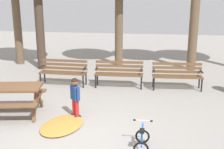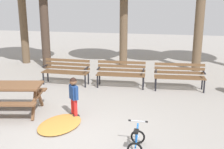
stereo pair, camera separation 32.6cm
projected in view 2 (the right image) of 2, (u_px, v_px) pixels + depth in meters
The scene contains 8 objects.
ground at pixel (71, 137), 6.17m from camera, with size 36.00×36.00×0.00m, color gray.
picnic_table at pixel (6, 91), 7.30m from camera, with size 2.02×1.66×0.79m.
park_bench_far_left at pixel (66, 70), 9.79m from camera, with size 1.61×0.48×0.85m.
park_bench_left at pixel (121, 72), 9.50m from camera, with size 1.62×0.54×0.85m.
park_bench_right at pixel (179, 74), 9.18m from camera, with size 1.63×0.58×0.85m.
child_standing at pixel (74, 94), 7.06m from camera, with size 0.29×0.30×1.02m.
kids_bicycle at pixel (136, 141), 5.58m from camera, with size 0.39×0.56×0.54m.
leaf_pile at pixel (60, 124), 6.70m from camera, with size 1.27×0.89×0.07m, color #C68438.
Camera 2 is at (1.99, -5.30, 2.92)m, focal length 45.84 mm.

